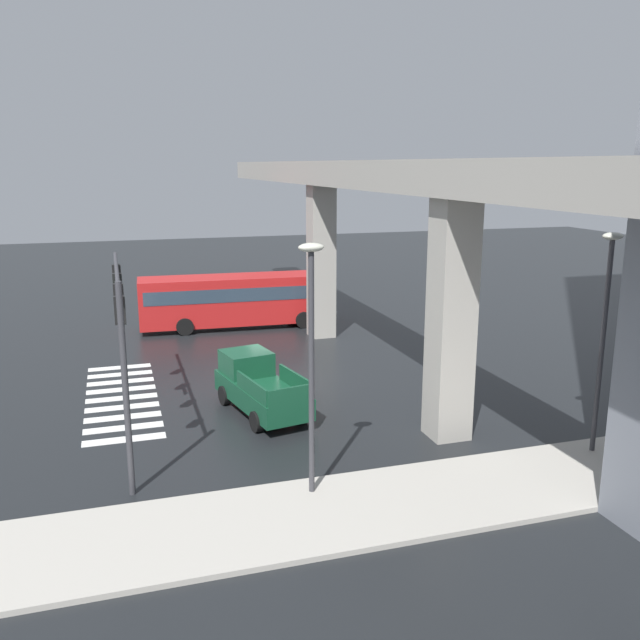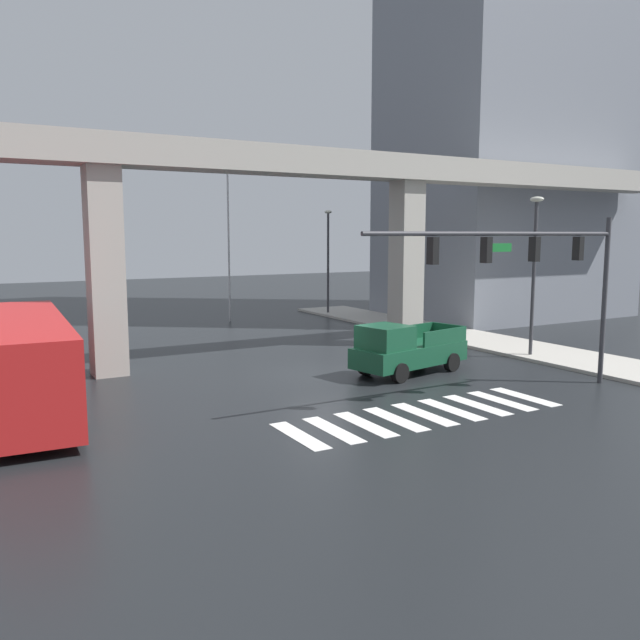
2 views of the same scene
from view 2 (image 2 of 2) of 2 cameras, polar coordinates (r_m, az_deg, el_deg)
ground_plane at (r=25.84m, az=0.11°, el=-4.90°), size 120.00×120.00×0.00m
crosswalk_stripes at (r=20.61m, az=9.15°, el=-8.21°), size 9.35×2.80×0.01m
elevated_overpass at (r=29.11m, az=-4.12°, el=12.19°), size 52.53×1.92×9.41m
sidewalk_east at (r=34.20m, az=15.17°, el=-1.96°), size 4.00×36.00×0.15m
pickup_truck at (r=26.07m, az=7.50°, el=-2.64°), size 5.38×2.88×2.08m
city_bus at (r=22.48m, az=-24.79°, el=-3.01°), size 3.18×10.91×2.99m
traffic_signal_mast at (r=23.32m, az=18.61°, el=4.97°), size 10.89×0.32×6.20m
street_lamp_near_corner at (r=30.52m, az=18.42°, el=5.27°), size 0.44×0.70×7.24m
street_lamp_mid_block at (r=37.60m, az=7.53°, el=5.95°), size 0.44×0.70×7.24m
street_lamp_far_north at (r=44.96m, az=0.72°, el=6.27°), size 0.44×0.70×7.24m
flagpole at (r=41.66m, az=-7.98°, el=8.13°), size 1.16×0.12×10.47m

